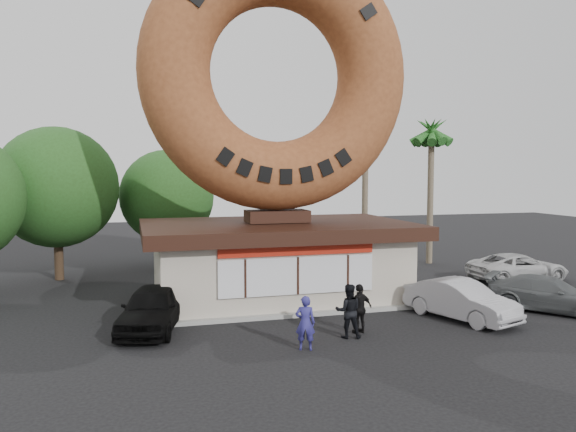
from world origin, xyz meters
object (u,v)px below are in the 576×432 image
(person_left, at_px, (305,323))
(car_grey, at_px, (549,294))
(car_silver, at_px, (461,300))
(street_lamp, at_px, (203,188))
(person_right, at_px, (360,309))
(giant_donut, at_px, (277,74))
(person_center, at_px, (348,311))
(car_black, at_px, (152,308))
(car_white, at_px, (518,267))
(donut_shop, at_px, (277,258))

(person_left, bearing_deg, car_grey, -151.34)
(car_silver, bearing_deg, street_lamp, 97.03)
(street_lamp, bearing_deg, car_silver, -63.50)
(car_grey, bearing_deg, person_right, 143.93)
(person_left, xyz_separation_m, car_silver, (6.57, 1.82, -0.12))
(car_silver, bearing_deg, giant_donut, 118.61)
(person_center, xyz_separation_m, car_black, (-6.17, 2.64, -0.13))
(car_white, bearing_deg, donut_shop, 90.71)
(person_left, relative_size, car_grey, 0.36)
(donut_shop, height_order, giant_donut, giant_donut)
(street_lamp, xyz_separation_m, car_grey, (11.53, -14.94, -3.81))
(person_left, height_order, person_right, person_left)
(person_left, distance_m, person_center, 1.92)
(donut_shop, height_order, person_left, donut_shop)
(car_grey, bearing_deg, car_silver, 140.69)
(person_center, bearing_deg, street_lamp, -65.60)
(giant_donut, xyz_separation_m, car_grey, (9.67, -4.94, -8.79))
(giant_donut, distance_m, car_grey, 13.97)
(giant_donut, bearing_deg, person_right, -76.27)
(person_center, height_order, person_right, person_center)
(street_lamp, height_order, car_silver, street_lamp)
(person_left, height_order, car_black, person_left)
(donut_shop, relative_size, car_grey, 2.43)
(donut_shop, bearing_deg, car_black, -147.26)
(car_black, bearing_deg, donut_shop, 47.36)
(car_silver, distance_m, car_grey, 4.01)
(giant_donut, relative_size, car_white, 2.29)
(street_lamp, distance_m, car_white, 17.63)
(car_silver, relative_size, car_grey, 0.95)
(donut_shop, distance_m, person_right, 5.94)
(street_lamp, bearing_deg, donut_shop, -79.50)
(car_silver, distance_m, car_white, 8.75)
(giant_donut, height_order, person_center, giant_donut)
(street_lamp, distance_m, person_left, 17.33)
(person_center, height_order, car_silver, person_center)
(person_left, height_order, car_white, person_left)
(person_center, distance_m, car_silver, 4.94)
(giant_donut, bearing_deg, donut_shop, -90.00)
(street_lamp, xyz_separation_m, person_center, (2.69, -16.09, -3.59))
(person_left, bearing_deg, car_white, -133.09)
(street_lamp, bearing_deg, giant_donut, -79.49)
(person_left, xyz_separation_m, car_grey, (10.58, 1.97, -0.17))
(person_right, bearing_deg, person_left, 10.87)
(car_silver, relative_size, car_white, 0.88)
(donut_shop, distance_m, person_left, 7.02)
(person_left, height_order, car_silver, person_left)
(person_right, bearing_deg, donut_shop, -92.83)
(giant_donut, relative_size, street_lamp, 1.41)
(giant_donut, bearing_deg, car_black, -147.14)
(person_right, height_order, car_black, person_right)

